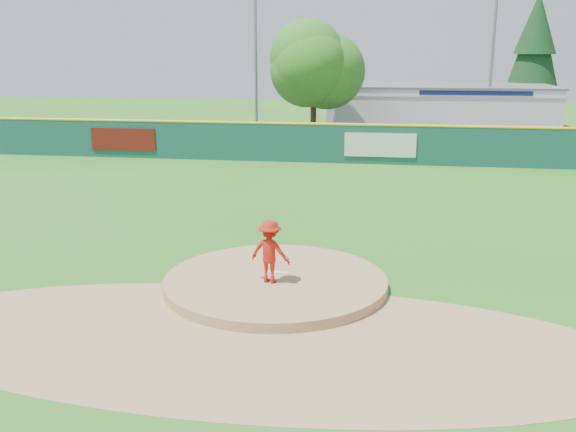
% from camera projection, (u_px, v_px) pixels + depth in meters
% --- Properties ---
extents(ground, '(120.00, 120.00, 0.00)m').
position_uv_depth(ground, '(276.00, 287.00, 15.85)').
color(ground, '#286B19').
rests_on(ground, ground).
extents(pitchers_mound, '(5.50, 5.50, 0.50)m').
position_uv_depth(pitchers_mound, '(276.00, 287.00, 15.85)').
color(pitchers_mound, '#9E774C').
rests_on(pitchers_mound, ground).
extents(pitching_rubber, '(0.60, 0.15, 0.04)m').
position_uv_depth(pitching_rubber, '(278.00, 273.00, 16.07)').
color(pitching_rubber, white).
rests_on(pitching_rubber, pitchers_mound).
extents(infield_dirt_arc, '(15.40, 15.40, 0.01)m').
position_uv_depth(infield_dirt_arc, '(250.00, 339.00, 12.98)').
color(infield_dirt_arc, '#9E774C').
rests_on(infield_dirt_arc, ground).
extents(parking_lot, '(44.00, 16.00, 0.02)m').
position_uv_depth(parking_lot, '(347.00, 139.00, 41.66)').
color(parking_lot, '#38383A').
rests_on(parking_lot, ground).
extents(pitcher, '(1.09, 0.78, 1.53)m').
position_uv_depth(pitcher, '(270.00, 252.00, 15.31)').
color(pitcher, '#B61B0F').
rests_on(pitcher, pitchers_mound).
extents(van, '(5.63, 2.96, 1.51)m').
position_uv_depth(van, '(387.00, 139.00, 36.05)').
color(van, white).
rests_on(van, parking_lot).
extents(pool_building_grp, '(15.20, 8.20, 3.31)m').
position_uv_depth(pool_building_grp, '(438.00, 108.00, 45.12)').
color(pool_building_grp, silver).
rests_on(pool_building_grp, ground).
extents(fence_banners, '(17.30, 0.04, 1.20)m').
position_uv_depth(fence_banners, '(248.00, 142.00, 33.42)').
color(fence_banners, '#61140D').
rests_on(fence_banners, ground).
extents(playground_slide, '(0.97, 2.72, 1.50)m').
position_uv_depth(playground_slide, '(100.00, 131.00, 39.64)').
color(playground_slide, blue).
rests_on(playground_slide, ground).
extents(outfield_fence, '(40.00, 0.14, 2.07)m').
position_uv_depth(outfield_fence, '(336.00, 142.00, 32.78)').
color(outfield_fence, '#154742').
rests_on(outfield_fence, ground).
extents(deciduous_tree, '(5.60, 5.60, 7.36)m').
position_uv_depth(deciduous_tree, '(314.00, 69.00, 38.90)').
color(deciduous_tree, '#382314').
rests_on(deciduous_tree, ground).
extents(conifer_tree, '(4.40, 4.40, 9.50)m').
position_uv_depth(conifer_tree, '(535.00, 51.00, 46.93)').
color(conifer_tree, '#382314').
rests_on(conifer_tree, ground).
extents(light_pole_left, '(1.75, 0.25, 11.00)m').
position_uv_depth(light_pole_left, '(256.00, 43.00, 41.03)').
color(light_pole_left, gray).
rests_on(light_pole_left, ground).
extents(light_pole_right, '(1.75, 0.25, 10.00)m').
position_uv_depth(light_pole_right, '(493.00, 52.00, 40.83)').
color(light_pole_right, gray).
rests_on(light_pole_right, ground).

